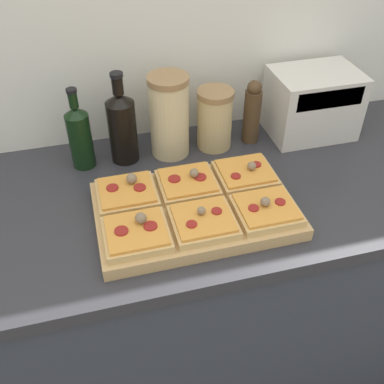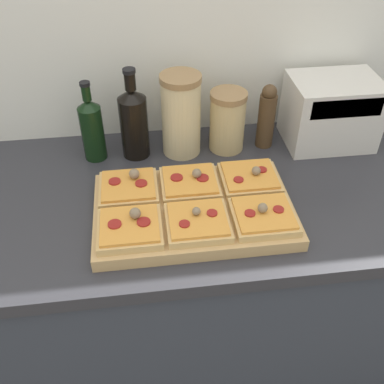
{
  "view_description": "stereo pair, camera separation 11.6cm",
  "coord_description": "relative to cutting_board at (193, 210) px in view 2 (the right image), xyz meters",
  "views": [
    {
      "loc": [
        -0.19,
        -0.61,
        1.68
      ],
      "look_at": [
        0.03,
        0.25,
        0.94
      ],
      "focal_mm": 42.0,
      "sensor_mm": 36.0,
      "label": 1
    },
    {
      "loc": [
        -0.08,
        -0.64,
        1.68
      ],
      "look_at": [
        0.03,
        0.25,
        0.94
      ],
      "focal_mm": 42.0,
      "sensor_mm": 36.0,
      "label": 2
    }
  ],
  "objects": [
    {
      "name": "wall_back",
      "position": [
        -0.03,
        0.46,
        0.35
      ],
      "size": [
        6.0,
        0.06,
        2.5
      ],
      "color": "silver",
      "rests_on": "ground_plane"
    },
    {
      "name": "kitchen_counter",
      "position": [
        -0.03,
        0.1,
        -0.46
      ],
      "size": [
        2.63,
        0.67,
        0.89
      ],
      "color": "#333842",
      "rests_on": "ground_plane"
    },
    {
      "name": "cutting_board",
      "position": [
        0.0,
        0.0,
        0.0
      ],
      "size": [
        0.51,
        0.32,
        0.03
      ],
      "primitive_type": "cube",
      "color": "tan",
      "rests_on": "kitchen_counter"
    },
    {
      "name": "pizza_slice_back_left",
      "position": [
        -0.16,
        0.08,
        0.03
      ],
      "size": [
        0.15,
        0.14,
        0.06
      ],
      "color": "tan",
      "rests_on": "cutting_board"
    },
    {
      "name": "pizza_slice_back_center",
      "position": [
        0.0,
        0.08,
        0.03
      ],
      "size": [
        0.15,
        0.14,
        0.05
      ],
      "color": "tan",
      "rests_on": "cutting_board"
    },
    {
      "name": "pizza_slice_back_right",
      "position": [
        0.16,
        0.08,
        0.03
      ],
      "size": [
        0.15,
        0.14,
        0.05
      ],
      "color": "tan",
      "rests_on": "cutting_board"
    },
    {
      "name": "pizza_slice_front_left",
      "position": [
        -0.16,
        -0.08,
        0.03
      ],
      "size": [
        0.15,
        0.14,
        0.06
      ],
      "color": "tan",
      "rests_on": "cutting_board"
    },
    {
      "name": "pizza_slice_front_center",
      "position": [
        -0.0,
        -0.08,
        0.03
      ],
      "size": [
        0.15,
        0.14,
        0.05
      ],
      "color": "tan",
      "rests_on": "cutting_board"
    },
    {
      "name": "pizza_slice_front_right",
      "position": [
        0.16,
        -0.08,
        0.03
      ],
      "size": [
        0.15,
        0.14,
        0.05
      ],
      "color": "tan",
      "rests_on": "cutting_board"
    },
    {
      "name": "olive_oil_bottle",
      "position": [
        -0.26,
        0.3,
        0.08
      ],
      "size": [
        0.07,
        0.07,
        0.25
      ],
      "color": "black",
      "rests_on": "kitchen_counter"
    },
    {
      "name": "wine_bottle",
      "position": [
        -0.14,
        0.3,
        0.1
      ],
      "size": [
        0.08,
        0.08,
        0.28
      ],
      "color": "black",
      "rests_on": "kitchen_counter"
    },
    {
      "name": "grain_jar_tall",
      "position": [
        0.0,
        0.3,
        0.11
      ],
      "size": [
        0.12,
        0.12,
        0.25
      ],
      "color": "beige",
      "rests_on": "kitchen_counter"
    },
    {
      "name": "grain_jar_short",
      "position": [
        0.14,
        0.3,
        0.08
      ],
      "size": [
        0.11,
        0.11,
        0.19
      ],
      "color": "tan",
      "rests_on": "kitchen_counter"
    },
    {
      "name": "pepper_mill",
      "position": [
        0.26,
        0.3,
        0.08
      ],
      "size": [
        0.05,
        0.05,
        0.21
      ],
      "color": "#47331E",
      "rests_on": "kitchen_counter"
    },
    {
      "name": "toaster_oven",
      "position": [
        0.47,
        0.3,
        0.09
      ],
      "size": [
        0.29,
        0.19,
        0.21
      ],
      "color": "beige",
      "rests_on": "kitchen_counter"
    }
  ]
}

